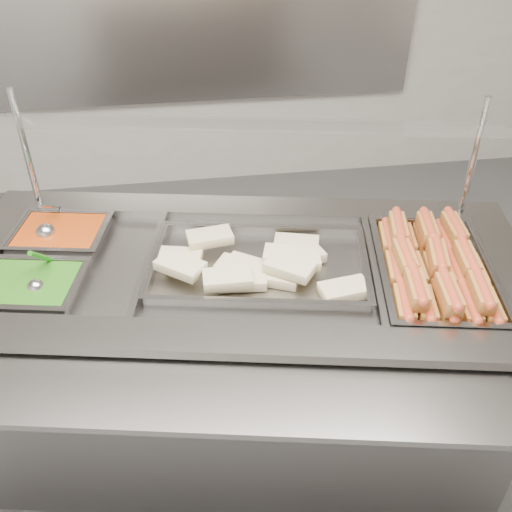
{
  "coord_description": "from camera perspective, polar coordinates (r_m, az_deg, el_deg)",
  "views": [
    {
      "loc": [
        -0.02,
        -1.14,
        1.95
      ],
      "look_at": [
        0.19,
        0.29,
        0.9
      ],
      "focal_mm": 40.0,
      "sensor_mm": 36.0,
      "label": 1
    }
  ],
  "objects": [
    {
      "name": "tortilla_wraps",
      "position": [
        1.78,
        0.21,
        -0.83
      ],
      "size": [
        0.64,
        0.39,
        0.07
      ],
      "color": "#C6B684",
      "rests_on": "pan_wraps"
    },
    {
      "name": "serving_spoon",
      "position": [
        1.83,
        -21.06,
        -2.43
      ],
      "size": [
        0.06,
        0.17,
        0.15
      ],
      "color": "silver",
      "rests_on": "pan_peas"
    },
    {
      "name": "pan_wraps",
      "position": [
        1.82,
        0.31,
        -1.23
      ],
      "size": [
        0.73,
        0.51,
        0.07
      ],
      "color": "#979494",
      "rests_on": "steam_counter"
    },
    {
      "name": "ladle",
      "position": [
        2.06,
        -20.23,
        2.34
      ],
      "size": [
        0.07,
        0.19,
        0.14
      ],
      "color": "silver",
      "rests_on": "pan_beans"
    },
    {
      "name": "pan_beans",
      "position": [
        2.08,
        -18.85,
        1.48
      ],
      "size": [
        0.33,
        0.29,
        0.1
      ],
      "color": "#979494",
      "rests_on": "steam_counter"
    },
    {
      "name": "tray_rail",
      "position": [
        1.47,
        -2.93,
        -13.68
      ],
      "size": [
        1.77,
        0.68,
        0.05
      ],
      "color": "gray",
      "rests_on": "steam_counter"
    },
    {
      "name": "sneeze_guard",
      "position": [
        1.81,
        -1.24,
        12.66
      ],
      "size": [
        1.64,
        0.59,
        0.43
      ],
      "color": "silver",
      "rests_on": "steam_counter"
    },
    {
      "name": "steam_counter",
      "position": [
        2.1,
        -1.35,
        -10.22
      ],
      "size": [
        1.96,
        1.15,
        0.88
      ],
      "color": "slate",
      "rests_on": "ground"
    },
    {
      "name": "hotdogs_in_buns",
      "position": [
        1.85,
        17.4,
        -0.96
      ],
      "size": [
        0.35,
        0.55,
        0.11
      ],
      "color": "#A05421",
      "rests_on": "pan_hotdogs"
    },
    {
      "name": "ground",
      "position": [
        2.26,
        -3.91,
        -23.81
      ],
      "size": [
        6.0,
        6.0,
        0.0
      ],
      "primitive_type": "plane",
      "color": "#555558",
      "rests_on": "ground"
    },
    {
      "name": "back_panel",
      "position": [
        3.67,
        -8.52,
        23.88
      ],
      "size": [
        3.0,
        0.04,
        1.2
      ],
      "primitive_type": "cube",
      "color": "#A39E98",
      "rests_on": "ground"
    },
    {
      "name": "pan_peas",
      "position": [
        1.87,
        -21.52,
        -3.46
      ],
      "size": [
        0.33,
        0.29,
        0.1
      ],
      "color": "#979494",
      "rests_on": "steam_counter"
    },
    {
      "name": "pan_hotdogs",
      "position": [
        1.89,
        17.28,
        -2.02
      ],
      "size": [
        0.43,
        0.59,
        0.1
      ],
      "color": "#979494",
      "rests_on": "steam_counter"
    }
  ]
}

